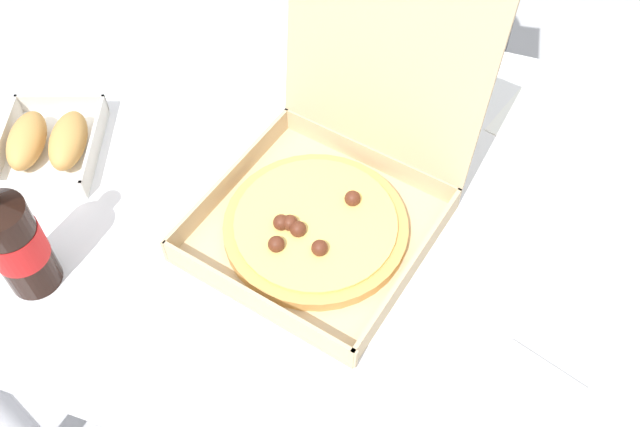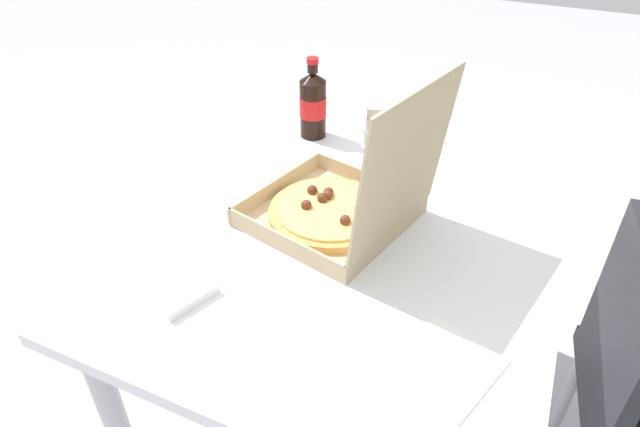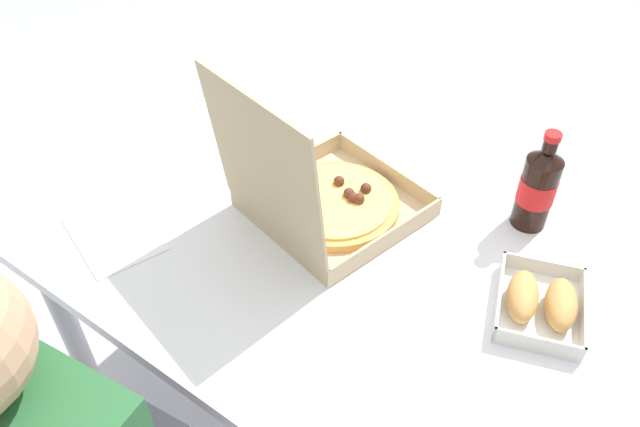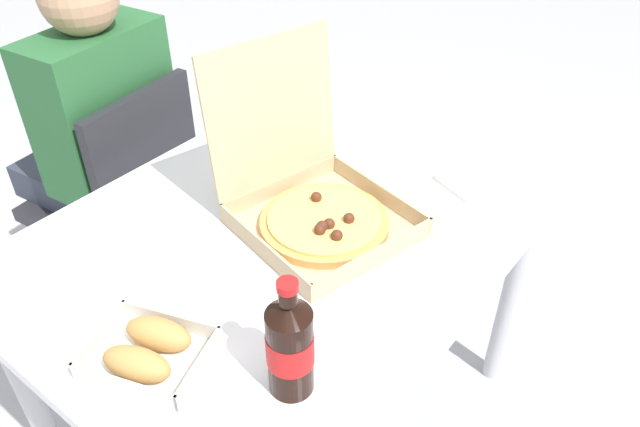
# 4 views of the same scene
# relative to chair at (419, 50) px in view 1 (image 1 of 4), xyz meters

# --- Properties ---
(ground_plane) EXTENTS (10.00, 10.00, 0.00)m
(ground_plane) POSITION_rel_chair_xyz_m (-0.03, -0.66, -0.48)
(ground_plane) COLOR #B2B2B7
(dining_table) EXTENTS (1.14, 0.85, 0.71)m
(dining_table) POSITION_rel_chair_xyz_m (-0.03, -0.66, 0.15)
(dining_table) COLOR white
(dining_table) RESTS_ON ground_plane
(chair) EXTENTS (0.45, 0.45, 0.83)m
(chair) POSITION_rel_chair_xyz_m (0.00, 0.00, 0.00)
(chair) COLOR #232328
(chair) RESTS_ON ground_plane
(pizza_box_open) EXTENTS (0.39, 0.42, 0.36)m
(pizza_box_open) POSITION_rel_chair_xyz_m (0.01, -0.70, 0.29)
(pizza_box_open) COLOR tan
(pizza_box_open) RESTS_ON dining_table
(bread_side_box) EXTENTS (0.20, 0.23, 0.06)m
(bread_side_box) POSITION_rel_chair_xyz_m (-0.46, -0.72, 0.26)
(bread_side_box) COLOR white
(bread_side_box) RESTS_ON dining_table
(cola_bottle) EXTENTS (0.07, 0.07, 0.22)m
(cola_bottle) POSITION_rel_chair_xyz_m (-0.35, -0.94, 0.33)
(cola_bottle) COLOR black
(cola_bottle) RESTS_ON dining_table
(paper_menu) EXTENTS (0.25, 0.21, 0.00)m
(paper_menu) POSITION_rel_chair_xyz_m (0.32, -0.41, 0.24)
(paper_menu) COLOR white
(paper_menu) RESTS_ON dining_table
(napkin_pile) EXTENTS (0.14, 0.14, 0.02)m
(napkin_pile) POSITION_rel_chair_xyz_m (0.34, -0.90, 0.25)
(napkin_pile) COLOR white
(napkin_pile) RESTS_ON dining_table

